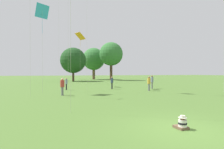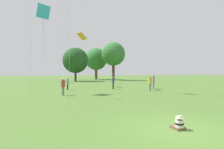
{
  "view_description": "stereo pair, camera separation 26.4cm",
  "coord_description": "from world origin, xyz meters",
  "views": [
    {
      "loc": [
        -4.73,
        -5.53,
        2.2
      ],
      "look_at": [
        0.03,
        8.35,
        2.07
      ],
      "focal_mm": 28.0,
      "sensor_mm": 36.0,
      "label": 1
    },
    {
      "loc": [
        -4.48,
        -5.62,
        2.2
      ],
      "look_at": [
        0.03,
        8.35,
        2.07
      ],
      "focal_mm": 28.0,
      "sensor_mm": 36.0,
      "label": 2
    }
  ],
  "objects": [
    {
      "name": "distant_tree_1",
      "position": [
        0.51,
        41.44,
        5.52
      ],
      "size": [
        6.74,
        6.74,
        8.9
      ],
      "color": "#473323",
      "rests_on": "ground"
    },
    {
      "name": "distant_tree_0",
      "position": [
        12.01,
        44.17,
        7.85
      ],
      "size": [
        7.05,
        7.05,
        11.42
      ],
      "color": "#473323",
      "rests_on": "ground"
    },
    {
      "name": "seated_toddler",
      "position": [
        0.08,
        0.04,
        0.22
      ],
      "size": [
        0.42,
        0.52,
        0.54
      ],
      "rotation": [
        0.0,
        0.0,
        0.04
      ],
      "color": "brown",
      "rests_on": "ground"
    },
    {
      "name": "person_standing_4",
      "position": [
        -3.02,
        17.69,
        0.94
      ],
      "size": [
        0.4,
        0.4,
        1.56
      ],
      "rotation": [
        0.0,
        0.0,
        2.05
      ],
      "color": "black",
      "rests_on": "ground"
    },
    {
      "name": "kite_7",
      "position": [
        -5.74,
        14.72,
        8.72
      ],
      "size": [
        1.49,
        1.2,
        9.54
      ],
      "rotation": [
        0.0,
        0.0,
        2.93
      ],
      "color": "#339EDB",
      "rests_on": "ground"
    },
    {
      "name": "person_standing_3",
      "position": [
        8.53,
        15.8,
        1.11
      ],
      "size": [
        0.45,
        0.45,
        1.86
      ],
      "rotation": [
        0.0,
        0.0,
        4.97
      ],
      "color": "slate",
      "rests_on": "ground"
    },
    {
      "name": "ground_plane",
      "position": [
        0.0,
        0.0,
        0.0
      ],
      "size": [
        300.0,
        300.0,
        0.0
      ],
      "primitive_type": "plane",
      "color": "#4C702D"
    },
    {
      "name": "kite_2",
      "position": [
        -0.45,
        22.91,
        8.07
      ],
      "size": [
        1.66,
        1.83,
        8.65
      ],
      "rotation": [
        0.0,
        0.0,
        1.21
      ],
      "color": "orange",
      "rests_on": "ground"
    },
    {
      "name": "person_standing_1",
      "position": [
        6.55,
        13.32,
        1.05
      ],
      "size": [
        0.53,
        0.53,
        1.77
      ],
      "rotation": [
        0.0,
        0.0,
        2.73
      ],
      "color": "slate",
      "rests_on": "ground"
    },
    {
      "name": "person_standing_2",
      "position": [
        -3.81,
        12.09,
        1.01
      ],
      "size": [
        0.45,
        0.45,
        1.71
      ],
      "rotation": [
        0.0,
        0.0,
        2.99
      ],
      "color": "slate",
      "rests_on": "ground"
    },
    {
      "name": "distant_tree_2",
      "position": [
        8.52,
        52.24,
        6.87
      ],
      "size": [
        7.48,
        7.48,
        10.65
      ],
      "color": "brown",
      "rests_on": "ground"
    },
    {
      "name": "person_standing_0",
      "position": [
        3.0,
        17.06,
        1.01
      ],
      "size": [
        0.47,
        0.47,
        1.69
      ],
      "rotation": [
        0.0,
        0.0,
        2.44
      ],
      "color": "black",
      "rests_on": "ground"
    }
  ]
}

